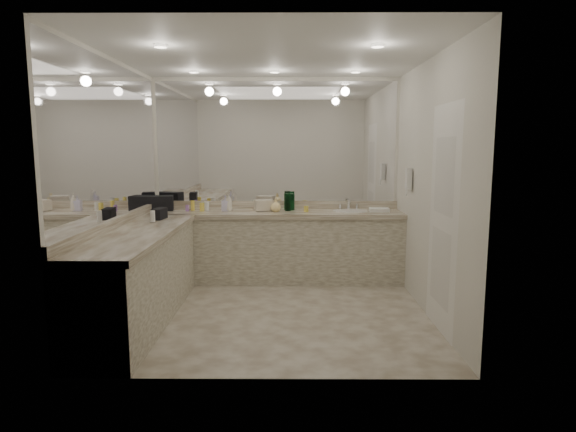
{
  "coord_description": "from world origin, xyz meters",
  "views": [
    {
      "loc": [
        0.2,
        -4.87,
        1.71
      ],
      "look_at": [
        0.16,
        0.4,
        0.95
      ],
      "focal_mm": 30.0,
      "sensor_mm": 36.0,
      "label": 1
    }
  ],
  "objects_px": {
    "wall_phone": "(409,179)",
    "black_toiletry_bag": "(160,204)",
    "cream_cosmetic_case": "(264,206)",
    "sink": "(350,212)",
    "soap_bottle_c": "(276,205)",
    "hand_towel": "(379,210)",
    "soap_bottle_a": "(229,202)",
    "soap_bottle_b": "(225,203)"
  },
  "relations": [
    {
      "from": "cream_cosmetic_case",
      "to": "soap_bottle_a",
      "type": "bearing_deg",
      "value": 165.81
    },
    {
      "from": "cream_cosmetic_case",
      "to": "hand_towel",
      "type": "xyz_separation_m",
      "value": [
        1.47,
        -0.04,
        -0.05
      ]
    },
    {
      "from": "soap_bottle_a",
      "to": "soap_bottle_b",
      "type": "height_order",
      "value": "soap_bottle_a"
    },
    {
      "from": "black_toiletry_bag",
      "to": "soap_bottle_c",
      "type": "xyz_separation_m",
      "value": [
        1.48,
        -0.08,
        -0.01
      ]
    },
    {
      "from": "wall_phone",
      "to": "soap_bottle_a",
      "type": "xyz_separation_m",
      "value": [
        -2.15,
        0.5,
        -0.34
      ]
    },
    {
      "from": "wall_phone",
      "to": "cream_cosmetic_case",
      "type": "distance_m",
      "value": 1.83
    },
    {
      "from": "wall_phone",
      "to": "soap_bottle_b",
      "type": "relative_size",
      "value": 1.2
    },
    {
      "from": "wall_phone",
      "to": "soap_bottle_b",
      "type": "distance_m",
      "value": 2.28
    },
    {
      "from": "soap_bottle_c",
      "to": "soap_bottle_a",
      "type": "bearing_deg",
      "value": 175.5
    },
    {
      "from": "wall_phone",
      "to": "cream_cosmetic_case",
      "type": "xyz_separation_m",
      "value": [
        -1.71,
        0.54,
        -0.38
      ]
    },
    {
      "from": "wall_phone",
      "to": "black_toiletry_bag",
      "type": "height_order",
      "value": "wall_phone"
    },
    {
      "from": "wall_phone",
      "to": "soap_bottle_c",
      "type": "bearing_deg",
      "value": 163.65
    },
    {
      "from": "black_toiletry_bag",
      "to": "hand_towel",
      "type": "xyz_separation_m",
      "value": [
        2.8,
        -0.04,
        -0.07
      ]
    },
    {
      "from": "hand_towel",
      "to": "black_toiletry_bag",
      "type": "bearing_deg",
      "value": 179.1
    },
    {
      "from": "black_toiletry_bag",
      "to": "soap_bottle_a",
      "type": "relative_size",
      "value": 1.44
    },
    {
      "from": "sink",
      "to": "soap_bottle_b",
      "type": "relative_size",
      "value": 2.2
    },
    {
      "from": "sink",
      "to": "soap_bottle_a",
      "type": "xyz_separation_m",
      "value": [
        -1.55,
        0.0,
        0.12
      ]
    },
    {
      "from": "black_toiletry_bag",
      "to": "cream_cosmetic_case",
      "type": "relative_size",
      "value": 1.4
    },
    {
      "from": "wall_phone",
      "to": "black_toiletry_bag",
      "type": "relative_size",
      "value": 0.74
    },
    {
      "from": "wall_phone",
      "to": "black_toiletry_bag",
      "type": "distance_m",
      "value": 3.11
    },
    {
      "from": "soap_bottle_a",
      "to": "wall_phone",
      "type": "bearing_deg",
      "value": -13.15
    },
    {
      "from": "wall_phone",
      "to": "soap_bottle_c",
      "type": "xyz_separation_m",
      "value": [
        -1.55,
        0.46,
        -0.37
      ]
    },
    {
      "from": "hand_towel",
      "to": "soap_bottle_b",
      "type": "bearing_deg",
      "value": 179.44
    },
    {
      "from": "hand_towel",
      "to": "soap_bottle_a",
      "type": "relative_size",
      "value": 1.09
    },
    {
      "from": "sink",
      "to": "soap_bottle_b",
      "type": "height_order",
      "value": "soap_bottle_b"
    },
    {
      "from": "sink",
      "to": "soap_bottle_a",
      "type": "height_order",
      "value": "soap_bottle_a"
    },
    {
      "from": "black_toiletry_bag",
      "to": "hand_towel",
      "type": "distance_m",
      "value": 2.8
    },
    {
      "from": "hand_towel",
      "to": "cream_cosmetic_case",
      "type": "bearing_deg",
      "value": 178.42
    },
    {
      "from": "black_toiletry_bag",
      "to": "hand_towel",
      "type": "height_order",
      "value": "black_toiletry_bag"
    },
    {
      "from": "soap_bottle_b",
      "to": "sink",
      "type": "bearing_deg",
      "value": -0.52
    },
    {
      "from": "sink",
      "to": "soap_bottle_a",
      "type": "relative_size",
      "value": 1.95
    },
    {
      "from": "cream_cosmetic_case",
      "to": "soap_bottle_c",
      "type": "xyz_separation_m",
      "value": [
        0.16,
        -0.08,
        0.02
      ]
    },
    {
      "from": "sink",
      "to": "hand_towel",
      "type": "xyz_separation_m",
      "value": [
        0.37,
        -0.0,
        0.03
      ]
    },
    {
      "from": "wall_phone",
      "to": "cream_cosmetic_case",
      "type": "height_order",
      "value": "wall_phone"
    },
    {
      "from": "sink",
      "to": "cream_cosmetic_case",
      "type": "relative_size",
      "value": 1.89
    },
    {
      "from": "soap_bottle_a",
      "to": "cream_cosmetic_case",
      "type": "bearing_deg",
      "value": 4.28
    },
    {
      "from": "cream_cosmetic_case",
      "to": "sink",
      "type": "bearing_deg",
      "value": -20.34
    },
    {
      "from": "wall_phone",
      "to": "soap_bottle_b",
      "type": "bearing_deg",
      "value": 166.82
    },
    {
      "from": "soap_bottle_a",
      "to": "soap_bottle_c",
      "type": "xyz_separation_m",
      "value": [
        0.6,
        -0.05,
        -0.03
      ]
    },
    {
      "from": "wall_phone",
      "to": "hand_towel",
      "type": "bearing_deg",
      "value": 115.68
    },
    {
      "from": "wall_phone",
      "to": "soap_bottle_b",
      "type": "height_order",
      "value": "wall_phone"
    },
    {
      "from": "wall_phone",
      "to": "black_toiletry_bag",
      "type": "xyz_separation_m",
      "value": [
        -3.04,
        0.54,
        -0.36
      ]
    }
  ]
}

